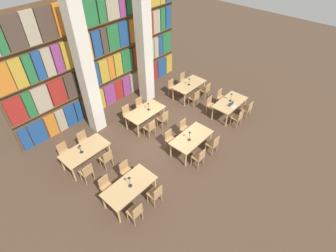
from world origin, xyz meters
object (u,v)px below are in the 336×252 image
object	(u,v)px
chair_19	(141,106)
chair_23	(184,80)
reading_table_2	(230,103)
pillar_center	(144,45)
desk_lamp_5	(189,80)
laptop	(233,106)
chair_14	(107,158)
reading_table_3	(85,151)
chair_17	(128,113)
reading_table_0	(129,187)
chair_21	(172,87)
chair_22	(206,90)
chair_9	(211,105)
chair_20	(195,98)
chair_3	(126,171)
chair_2	(156,194)
desk_lamp_2	(231,96)
desk_lamp_1	(190,134)
chair_10	(247,109)
chair_15	(84,140)
chair_6	(213,144)
chair_4	(199,157)
chair_13	(65,152)
chair_5	(170,139)
pillar_left	(85,70)
chair_18	(163,118)
chair_12	(87,172)
chair_7	(185,128)
chair_8	(238,118)
chair_16	(150,127)
reading_table_1	(191,139)
desk_lamp_4	(148,105)
chair_11	(221,97)
desk_lamp_0	(129,180)
chair_1	(106,186)

from	to	relation	value
chair_19	chair_23	world-z (taller)	same
reading_table_2	pillar_center	bearing A→B (deg)	111.86
chair_23	desk_lamp_5	size ratio (longest dim) A/B	2.16
laptop	chair_14	size ratio (longest dim) A/B	0.36
reading_table_3	chair_17	world-z (taller)	chair_17
pillar_center	reading_table_0	distance (m)	6.85
chair_21	chair_22	distance (m)	1.81
chair_9	chair_22	size ratio (longest dim) A/B	1.00
reading_table_0	chair_20	bearing A→B (deg)	16.61
laptop	chair_14	bearing A→B (deg)	161.02
chair_21	laptop	bearing A→B (deg)	94.58
reading_table_0	chair_3	size ratio (longest dim) A/B	2.07
chair_2	reading_table_3	xyz separation A→B (m)	(-0.52, 3.34, 0.19)
chair_20	chair_17	bearing A→B (deg)	153.92
pillar_center	desk_lamp_2	xyz separation A→B (m)	(1.73, -4.05, -1.93)
desk_lamp_1	chair_9	size ratio (longest dim) A/B	0.52
chair_10	chair_15	size ratio (longest dim) A/B	1.00
chair_14	chair_6	bearing A→B (deg)	-37.72
chair_22	desk_lamp_1	bearing A→B (deg)	-153.69
chair_4	chair_13	bearing A→B (deg)	129.11
chair_10	chair_21	world-z (taller)	same
chair_5	chair_17	size ratio (longest dim) A/B	1.00
chair_2	desk_lamp_5	bearing A→B (deg)	28.77
pillar_left	chair_2	bearing A→B (deg)	-103.19
chair_18	chair_12	bearing A→B (deg)	-179.64
chair_22	chair_20	bearing A→B (deg)	180.00
chair_4	chair_7	distance (m)	1.80
reading_table_0	chair_23	bearing A→B (deg)	25.30
chair_8	chair_17	xyz separation A→B (m)	(-3.22, 4.06, 0.00)
chair_8	chair_20	distance (m)	2.50
chair_22	chair_3	bearing A→B (deg)	-170.90
pillar_left	chair_20	distance (m)	5.58
desk_lamp_1	chair_16	world-z (taller)	desk_lamp_1
reading_table_1	chair_20	world-z (taller)	chair_20
chair_3	chair_8	distance (m)	5.77
chair_10	desk_lamp_5	distance (m)	3.30
laptop	chair_13	world-z (taller)	laptop
chair_5	desk_lamp_4	distance (m)	2.05
reading_table_1	chair_15	size ratio (longest dim) A/B	2.07
chair_11	chair_20	size ratio (longest dim) A/B	1.00
desk_lamp_0	desk_lamp_5	size ratio (longest dim) A/B	1.17
chair_1	chair_3	distance (m)	0.93
reading_table_0	reading_table_1	xyz separation A→B (m)	(3.35, -0.08, 0.00)
desk_lamp_4	laptop	bearing A→B (deg)	-44.34
chair_11	reading_table_2	bearing A→B (deg)	60.76
chair_6	chair_2	bearing A→B (deg)	178.57
desk_lamp_4	chair_17	bearing A→B (deg)	128.05
reading_table_3	chair_23	xyz separation A→B (m)	(7.05, 0.74, -0.19)
chair_13	chair_19	world-z (taller)	same
pillar_left	chair_23	size ratio (longest dim) A/B	6.70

